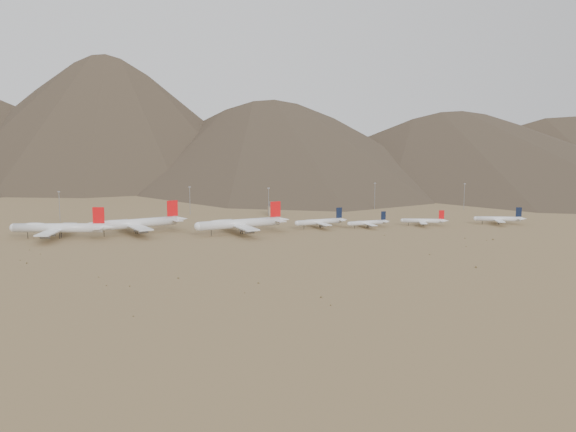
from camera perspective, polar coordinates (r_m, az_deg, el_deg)
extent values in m
plane|color=#A48155|center=(461.07, -2.71, -2.02)|extent=(3000.00, 3000.00, 0.00)
cylinder|color=white|center=(488.34, -19.74, -1.00)|extent=(63.75, 18.04, 6.57)
sphere|color=white|center=(500.06, -23.17, -0.97)|extent=(6.44, 6.44, 6.44)
cone|color=white|center=(477.33, -15.72, -0.96)|extent=(12.34, 7.90, 5.92)
cube|color=white|center=(488.92, -19.88, -1.11)|extent=(20.62, 59.19, 0.82)
cube|color=white|center=(478.72, -16.31, -0.94)|extent=(9.66, 22.83, 0.39)
cube|color=red|center=(477.90, -16.50, 0.06)|extent=(8.24, 2.09, 11.66)
cylinder|color=black|center=(497.19, -22.13, -1.61)|extent=(0.42, 0.42, 4.45)
cylinder|color=black|center=(490.28, -19.51, -1.61)|extent=(0.53, 0.53, 4.45)
cylinder|color=black|center=(487.23, -19.64, -1.67)|extent=(0.53, 0.53, 4.45)
ellipsoid|color=white|center=(493.95, -21.56, -0.78)|extent=(20.91, 8.55, 3.94)
cylinder|color=slate|center=(500.00, -19.42, -1.09)|extent=(6.79, 4.07, 2.96)
cylinder|color=slate|center=(478.38, -20.34, -1.52)|extent=(6.79, 4.07, 2.96)
cylinder|color=slate|center=(509.78, -19.03, -0.90)|extent=(6.79, 4.07, 2.96)
cylinder|color=slate|center=(468.70, -20.79, -1.73)|extent=(6.79, 4.07, 2.96)
cylinder|color=white|center=(492.21, -13.48, -0.65)|extent=(63.62, 30.50, 6.79)
sphere|color=white|center=(483.01, -17.18, -0.95)|extent=(6.66, 6.66, 6.66)
cone|color=white|center=(504.79, -9.52, -0.27)|extent=(13.25, 10.04, 6.11)
cube|color=white|center=(491.95, -13.62, -0.78)|extent=(31.95, 59.90, 0.85)
cube|color=white|center=(502.81, -10.08, -0.30)|extent=(13.92, 23.47, 0.41)
cube|color=red|center=(501.17, -10.24, 0.68)|extent=(8.17, 3.71, 12.05)
cylinder|color=black|center=(486.43, -16.03, -1.52)|extent=(0.44, 0.44, 4.60)
cylinder|color=black|center=(495.07, -13.38, -1.27)|extent=(0.55, 0.55, 4.60)
cylinder|color=black|center=(491.89, -13.25, -1.32)|extent=(0.55, 0.55, 4.60)
ellipsoid|color=white|center=(486.90, -15.40, -0.59)|extent=(21.43, 12.48, 4.08)
cylinder|color=slate|center=(503.54, -14.05, -0.79)|extent=(7.24, 5.26, 3.06)
cylinder|color=slate|center=(480.90, -13.16, -1.16)|extent=(7.24, 5.26, 3.06)
cylinder|color=slate|center=(513.77, -14.43, -0.63)|extent=(7.24, 5.26, 3.06)
cylinder|color=slate|center=(470.76, -12.74, -1.34)|extent=(7.24, 5.26, 3.06)
cylinder|color=white|center=(480.84, -4.32, -0.67)|extent=(63.68, 23.79, 6.64)
sphere|color=white|center=(470.05, -7.96, -0.93)|extent=(6.51, 6.51, 6.51)
cone|color=white|center=(495.05, -0.45, -0.34)|extent=(12.76, 8.89, 5.98)
cube|color=white|center=(480.52, -4.46, -0.80)|extent=(25.85, 59.50, 0.83)
cube|color=white|center=(492.85, -0.99, -0.36)|extent=(11.63, 23.12, 0.40)
cube|color=red|center=(491.14, -1.12, 0.61)|extent=(8.21, 2.84, 11.78)
cylinder|color=black|center=(473.96, -6.84, -1.52)|extent=(0.43, 0.43, 4.50)
cylinder|color=black|center=(483.69, -4.24, -1.29)|extent=(0.54, 0.54, 4.50)
cylinder|color=black|center=(480.65, -4.10, -1.35)|extent=(0.54, 0.54, 4.50)
ellipsoid|color=white|center=(474.72, -6.19, -0.59)|extent=(21.15, 10.36, 3.99)
cylinder|color=slate|center=(491.62, -4.96, -0.80)|extent=(7.00, 4.62, 2.99)
cylinder|color=slate|center=(469.97, -3.93, -1.20)|extent=(7.00, 4.62, 2.99)
cylinder|color=slate|center=(501.42, -5.40, -0.64)|extent=(7.00, 4.62, 2.99)
cylinder|color=slate|center=(460.28, -3.43, -1.39)|extent=(7.00, 4.62, 2.99)
cylinder|color=white|center=(508.23, 2.80, -0.51)|extent=(38.68, 13.83, 4.22)
sphere|color=white|center=(499.59, 0.83, -0.65)|extent=(4.13, 4.13, 4.13)
cone|color=white|center=(518.55, 4.93, -0.33)|extent=(7.72, 5.43, 3.80)
cube|color=white|center=(507.97, 2.72, -0.59)|extent=(14.37, 33.80, 0.53)
cube|color=white|center=(517.01, 4.63, -0.34)|extent=(6.56, 13.13, 0.25)
cube|color=black|center=(515.82, 4.56, 0.30)|extent=(4.99, 1.63, 8.33)
cylinder|color=black|center=(502.66, 1.42, -1.01)|extent=(0.44, 0.44, 2.89)
cylinder|color=black|center=(510.05, 2.82, -0.89)|extent=(0.56, 0.56, 2.89)
cylinder|color=black|center=(508.20, 2.93, -0.92)|extent=(0.56, 0.56, 2.89)
cylinder|color=slate|center=(516.31, 2.24, -0.57)|extent=(4.24, 2.81, 1.90)
cylinder|color=slate|center=(499.97, 3.22, -0.85)|extent=(4.24, 2.81, 1.90)
cylinder|color=white|center=(512.68, 7.05, -0.60)|extent=(31.66, 9.12, 3.43)
sphere|color=white|center=(505.55, 5.47, -0.69)|extent=(3.36, 3.36, 3.36)
cone|color=white|center=(521.07, 8.77, -0.46)|extent=(6.15, 4.07, 3.08)
cube|color=white|center=(512.46, 6.99, -0.66)|extent=(9.89, 27.52, 0.43)
cube|color=white|center=(519.83, 8.53, -0.47)|extent=(4.67, 10.63, 0.21)
cube|color=black|center=(518.85, 8.48, 0.05)|extent=(4.09, 1.05, 6.76)
cylinder|color=black|center=(508.09, 5.94, -0.99)|extent=(0.36, 0.36, 2.34)
cylinder|color=black|center=(514.15, 7.06, -0.90)|extent=(0.45, 0.45, 2.34)
cylinder|color=black|center=(512.66, 7.15, -0.93)|extent=(0.45, 0.45, 2.34)
cylinder|color=slate|center=(519.22, 6.60, -0.63)|extent=(3.38, 2.09, 1.54)
cylinder|color=slate|center=(505.98, 7.39, -0.87)|extent=(3.38, 2.09, 1.54)
cylinder|color=white|center=(530.06, 11.88, -0.42)|extent=(32.14, 11.61, 3.51)
sphere|color=white|center=(528.18, 10.15, -0.40)|extent=(3.44, 3.44, 3.44)
cone|color=white|center=(532.70, 13.81, -0.41)|extent=(6.43, 4.53, 3.16)
cube|color=white|center=(530.05, 11.81, -0.47)|extent=(12.04, 28.10, 0.44)
cube|color=white|center=(532.27, 13.54, -0.40)|extent=(5.49, 10.92, 0.21)
cube|color=red|center=(531.50, 13.49, 0.12)|extent=(4.14, 1.37, 6.92)
cylinder|color=black|center=(529.13, 10.66, -0.72)|extent=(0.37, 0.37, 2.40)
cylinder|color=black|center=(531.44, 11.93, -0.72)|extent=(0.46, 0.46, 2.40)
cylinder|color=black|center=(529.72, 11.96, -0.75)|extent=(0.46, 0.46, 2.40)
cylinder|color=slate|center=(537.78, 11.71, -0.44)|extent=(3.53, 2.35, 1.58)
cylinder|color=slate|center=(522.57, 11.92, -0.69)|extent=(3.53, 2.35, 1.58)
cylinder|color=white|center=(553.97, 18.16, -0.24)|extent=(35.80, 12.34, 3.90)
sphere|color=white|center=(549.68, 16.35, -0.23)|extent=(3.82, 3.82, 3.82)
cone|color=white|center=(559.39, 20.15, -0.23)|extent=(7.11, 4.95, 3.51)
cube|color=white|center=(553.87, 18.08, -0.30)|extent=(12.91, 31.26, 0.49)
cube|color=white|center=(558.56, 19.87, -0.21)|extent=(5.93, 12.13, 0.23)
cube|color=black|center=(557.66, 19.83, 0.34)|extent=(4.62, 1.45, 7.69)
cylinder|color=black|center=(551.36, 16.88, -0.57)|extent=(0.41, 0.41, 2.67)
cylinder|color=black|center=(555.54, 18.19, -0.56)|extent=(0.51, 0.51, 2.67)
cylinder|color=black|center=(553.68, 18.24, -0.59)|extent=(0.51, 0.51, 2.67)
cylinder|color=slate|center=(562.26, 17.86, -0.27)|extent=(3.91, 2.56, 1.75)
cylinder|color=slate|center=(545.76, 18.31, -0.53)|extent=(3.91, 2.56, 1.75)
cube|color=tan|center=(582.14, -1.36, 0.47)|extent=(8.00, 8.00, 8.00)
cube|color=slate|center=(581.39, -1.36, 1.06)|extent=(6.00, 6.00, 4.00)
cylinder|color=gray|center=(575.48, -19.65, 0.78)|extent=(0.50, 0.50, 25.00)
cube|color=gray|center=(574.13, -19.71, 2.04)|extent=(2.00, 0.60, 0.80)
cylinder|color=gray|center=(591.65, -8.71, 1.33)|extent=(0.50, 0.50, 25.00)
cube|color=gray|center=(590.34, -8.74, 2.57)|extent=(2.00, 0.60, 0.80)
cylinder|color=gray|center=(574.23, -1.74, 1.22)|extent=(0.50, 0.50, 25.00)
cube|color=gray|center=(572.87, -1.74, 2.50)|extent=(2.00, 0.60, 0.80)
cylinder|color=gray|center=(629.34, 7.72, 1.75)|extent=(0.50, 0.50, 25.00)
cube|color=gray|center=(628.10, 7.74, 2.91)|extent=(2.00, 0.60, 0.80)
cylinder|color=gray|center=(640.20, 15.39, 1.64)|extent=(0.50, 0.50, 25.00)
cube|color=gray|center=(638.98, 15.43, 2.78)|extent=(2.00, 0.60, 0.80)
ellipsoid|color=brown|center=(381.68, 16.37, -4.36)|extent=(1.09, 1.09, 0.96)
ellipsoid|color=brown|center=(304.05, 2.96, -7.20)|extent=(0.76, 0.76, 0.67)
ellipsoid|color=brown|center=(282.49, -13.59, -8.64)|extent=(0.70, 0.70, 0.38)
ellipsoid|color=brown|center=(407.34, -22.21, -3.89)|extent=(0.95, 0.95, 0.70)
ellipsoid|color=brown|center=(445.27, 15.55, -2.63)|extent=(0.64, 0.64, 0.46)
ellipsoid|color=brown|center=(330.76, -2.65, -5.96)|extent=(1.04, 1.04, 0.57)
ellipsoid|color=brown|center=(457.23, -14.59, -2.33)|extent=(0.53, 0.53, 0.29)
ellipsoid|color=brown|center=(473.33, 17.23, -2.08)|extent=(0.55, 0.55, 0.45)
ellipsoid|color=brown|center=(477.70, 8.56, -1.71)|extent=(0.72, 0.72, 0.55)
ellipsoid|color=brown|center=(478.15, 15.46, -1.91)|extent=(0.82, 0.82, 0.56)
ellipsoid|color=brown|center=(477.75, 17.77, -1.99)|extent=(1.03, 1.03, 0.90)
ellipsoid|color=brown|center=(312.32, -3.87, -6.83)|extent=(0.57, 0.57, 0.35)
ellipsoid|color=brown|center=(412.32, 12.48, -3.36)|extent=(0.85, 0.85, 0.48)
ellipsoid|color=brown|center=(345.89, -9.73, -5.45)|extent=(1.09, 1.09, 0.56)
ellipsoid|color=brown|center=(450.47, -21.99, -2.80)|extent=(0.63, 0.63, 0.41)
ellipsoid|color=brown|center=(291.41, 3.81, -7.90)|extent=(0.58, 0.58, 0.51)
ellipsoid|color=brown|center=(358.01, -16.49, -5.22)|extent=(0.77, 0.77, 0.41)
ellipsoid|color=brown|center=(333.85, -13.89, -6.06)|extent=(0.71, 0.71, 0.51)
ellipsoid|color=brown|center=(337.86, -15.84, -5.97)|extent=(0.65, 0.65, 0.47)
ellipsoid|color=brown|center=(433.14, -21.13, -3.17)|extent=(0.56, 0.56, 0.46)
ellipsoid|color=brown|center=(417.74, -22.71, -3.65)|extent=(0.68, 0.68, 0.39)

